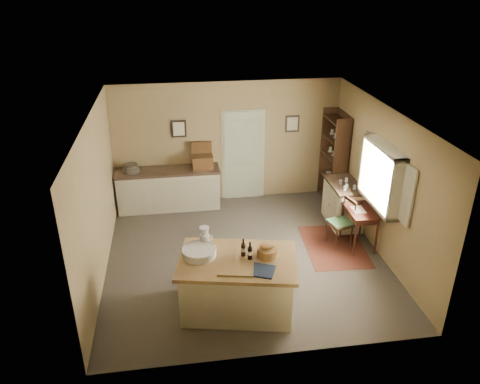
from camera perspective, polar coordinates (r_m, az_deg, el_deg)
The scene contains 16 objects.
ground at distance 8.77m, azimuth 0.58°, elevation -7.76°, with size 5.00×5.00×0.00m, color #4F463C.
wall_back at distance 10.40m, azimuth -1.54°, elevation 6.06°, with size 5.00×0.10×2.70m, color #92794F.
wall_front at distance 5.98m, azimuth 4.42°, elevation -9.90°, with size 5.00×0.10×2.70m, color #92794F.
wall_left at distance 8.14m, azimuth -17.04°, elevation -0.86°, with size 0.10×5.00×2.70m, color #92794F.
wall_right at distance 8.82m, azimuth 16.88°, elevation 1.25°, with size 0.10×5.00×2.70m, color #92794F.
ceiling at distance 7.63m, azimuth 0.67°, elevation 9.45°, with size 5.00×5.00×0.00m, color silver.
door at distance 10.52m, azimuth 0.40°, elevation 4.59°, with size 0.97×0.06×2.11m, color #ABB395.
framed_prints at distance 10.29m, azimuth -0.43°, elevation 8.02°, with size 2.82×0.02×0.38m.
window at distance 8.55m, azimuth 17.12°, elevation 1.90°, with size 0.25×1.99×1.12m.
work_island at distance 7.28m, azimuth -0.38°, elevation -10.97°, with size 1.96×1.48×1.20m.
sideboard at distance 10.39m, azimuth -8.64°, elevation 0.56°, with size 2.23×0.63×1.18m.
rug at distance 9.22m, azimuth 11.39°, elevation -6.49°, with size 1.10×1.60×0.01m, color #4A1910.
writing_desk at distance 9.05m, azimuth 14.44°, elevation -2.65°, with size 0.49×0.80×0.82m.
desk_chair at distance 9.09m, azimuth 12.05°, elevation -3.73°, with size 0.43×0.43×0.91m, color black, non-canonical shape.
right_cabinet at distance 9.86m, azimuth 12.46°, elevation -1.35°, with size 0.59×1.05×0.99m.
shelving_unit at distance 10.59m, azimuth 11.60°, elevation 4.03°, with size 0.35×0.93×2.06m.
Camera 1 is at (-1.16, -7.24, 4.81)m, focal length 35.00 mm.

